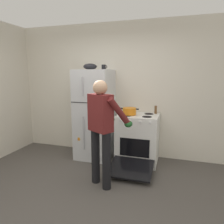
{
  "coord_description": "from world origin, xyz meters",
  "views": [
    {
      "loc": [
        1.18,
        -2.2,
        1.68
      ],
      "look_at": [
        0.09,
        1.32,
        1.0
      ],
      "focal_mm": 33.02,
      "sensor_mm": 36.0,
      "label": 1
    }
  ],
  "objects_px": {
    "stove_range": "(138,139)",
    "coffee_mug": "(104,67)",
    "refrigerator": "(95,114)",
    "person_cook": "(102,124)",
    "red_pot": "(129,111)",
    "pepper_mill": "(156,110)",
    "mixing_bowl": "(90,67)"
  },
  "relations": [
    {
      "from": "person_cook",
      "to": "mixing_bowl",
      "type": "xyz_separation_m",
      "value": [
        -0.61,
        1.0,
        0.87
      ]
    },
    {
      "from": "refrigerator",
      "to": "red_pot",
      "type": "relative_size",
      "value": 5.03
    },
    {
      "from": "pepper_mill",
      "to": "coffee_mug",
      "type": "bearing_deg",
      "value": -171.46
    },
    {
      "from": "stove_range",
      "to": "coffee_mug",
      "type": "height_order",
      "value": "coffee_mug"
    },
    {
      "from": "refrigerator",
      "to": "red_pot",
      "type": "distance_m",
      "value": 0.73
    },
    {
      "from": "refrigerator",
      "to": "mixing_bowl",
      "type": "bearing_deg",
      "value": 179.79
    },
    {
      "from": "mixing_bowl",
      "to": "pepper_mill",
      "type": "bearing_deg",
      "value": 9.01
    },
    {
      "from": "pepper_mill",
      "to": "person_cook",
      "type": "bearing_deg",
      "value": -118.54
    },
    {
      "from": "refrigerator",
      "to": "person_cook",
      "type": "relative_size",
      "value": 1.1
    },
    {
      "from": "pepper_mill",
      "to": "refrigerator",
      "type": "bearing_deg",
      "value": -170.38
    },
    {
      "from": "refrigerator",
      "to": "person_cook",
      "type": "xyz_separation_m",
      "value": [
        0.53,
        -1.0,
        0.07
      ]
    },
    {
      "from": "stove_range",
      "to": "person_cook",
      "type": "bearing_deg",
      "value": -109.79
    },
    {
      "from": "red_pot",
      "to": "coffee_mug",
      "type": "xyz_separation_m",
      "value": [
        -0.54,
        0.1,
        0.82
      ]
    },
    {
      "from": "coffee_mug",
      "to": "person_cook",
      "type": "bearing_deg",
      "value": -71.92
    },
    {
      "from": "coffee_mug",
      "to": "mixing_bowl",
      "type": "distance_m",
      "value": 0.27
    },
    {
      "from": "stove_range",
      "to": "pepper_mill",
      "type": "height_order",
      "value": "pepper_mill"
    },
    {
      "from": "red_pot",
      "to": "refrigerator",
      "type": "bearing_deg",
      "value": 176.06
    },
    {
      "from": "person_cook",
      "to": "coffee_mug",
      "type": "bearing_deg",
      "value": 108.08
    },
    {
      "from": "person_cook",
      "to": "mixing_bowl",
      "type": "height_order",
      "value": "mixing_bowl"
    },
    {
      "from": "person_cook",
      "to": "mixing_bowl",
      "type": "relative_size",
      "value": 6.04
    },
    {
      "from": "person_cook",
      "to": "pepper_mill",
      "type": "relative_size",
      "value": 10.73
    },
    {
      "from": "stove_range",
      "to": "person_cook",
      "type": "distance_m",
      "value": 1.16
    },
    {
      "from": "refrigerator",
      "to": "mixing_bowl",
      "type": "height_order",
      "value": "mixing_bowl"
    },
    {
      "from": "mixing_bowl",
      "to": "red_pot",
      "type": "bearing_deg",
      "value": -3.57
    },
    {
      "from": "stove_range",
      "to": "coffee_mug",
      "type": "xyz_separation_m",
      "value": [
        -0.7,
        0.07,
        1.36
      ]
    },
    {
      "from": "person_cook",
      "to": "coffee_mug",
      "type": "xyz_separation_m",
      "value": [
        -0.34,
        1.05,
        0.86
      ]
    },
    {
      "from": "refrigerator",
      "to": "pepper_mill",
      "type": "xyz_separation_m",
      "value": [
        1.18,
        0.2,
        0.12
      ]
    },
    {
      "from": "red_pot",
      "to": "coffee_mug",
      "type": "height_order",
      "value": "coffee_mug"
    },
    {
      "from": "coffee_mug",
      "to": "mixing_bowl",
      "type": "relative_size",
      "value": 0.42
    },
    {
      "from": "pepper_mill",
      "to": "mixing_bowl",
      "type": "distance_m",
      "value": 1.52
    },
    {
      "from": "refrigerator",
      "to": "stove_range",
      "type": "relative_size",
      "value": 1.44
    },
    {
      "from": "refrigerator",
      "to": "mixing_bowl",
      "type": "distance_m",
      "value": 0.95
    }
  ]
}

